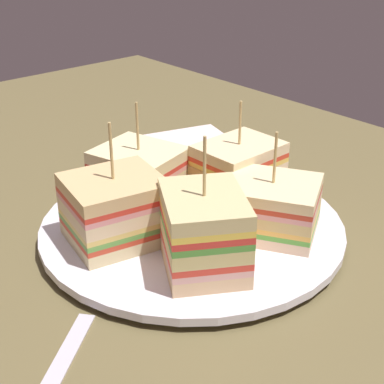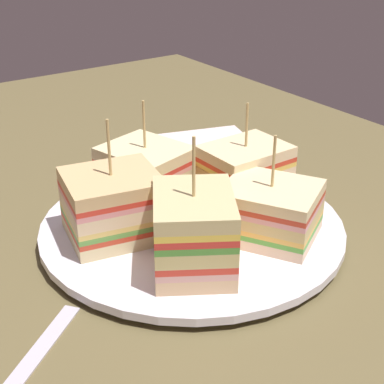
% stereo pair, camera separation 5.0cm
% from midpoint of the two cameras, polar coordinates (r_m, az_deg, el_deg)
% --- Properties ---
extents(ground_plane, '(1.16, 0.74, 0.02)m').
position_cam_midpoint_polar(ground_plane, '(0.53, -2.74, -5.13)').
color(ground_plane, brown).
extents(plate, '(0.27, 0.27, 0.01)m').
position_cam_midpoint_polar(plate, '(0.52, -2.77, -3.55)').
color(plate, white).
rests_on(plate, ground_plane).
extents(sandwich_wedge_0, '(0.08, 0.09, 0.10)m').
position_cam_midpoint_polar(sandwich_wedge_0, '(0.48, -10.40, -1.76)').
color(sandwich_wedge_0, beige).
rests_on(sandwich_wedge_0, plate).
extents(sandwich_wedge_1, '(0.10, 0.09, 0.11)m').
position_cam_midpoint_polar(sandwich_wedge_1, '(0.44, -2.11, -3.97)').
color(sandwich_wedge_1, '#E2B785').
rests_on(sandwich_wedge_1, plate).
extents(sandwich_wedge_2, '(0.10, 0.09, 0.09)m').
position_cam_midpoint_polar(sandwich_wedge_2, '(0.49, 4.85, -1.56)').
color(sandwich_wedge_2, beige).
rests_on(sandwich_wedge_2, plate).
extents(sandwich_wedge_3, '(0.06, 0.08, 0.09)m').
position_cam_midpoint_polar(sandwich_wedge_3, '(0.55, 1.91, 2.05)').
color(sandwich_wedge_3, beige).
rests_on(sandwich_wedge_3, plate).
extents(sandwich_wedge_4, '(0.09, 0.08, 0.09)m').
position_cam_midpoint_polar(sandwich_wedge_4, '(0.55, -7.70, 1.65)').
color(sandwich_wedge_4, '#E9CB89').
rests_on(sandwich_wedge_4, plate).
extents(chip_pile, '(0.07, 0.06, 0.02)m').
position_cam_midpoint_polar(chip_pile, '(0.50, -2.22, -2.34)').
color(chip_pile, '#E5B869').
rests_on(chip_pile, plate).
extents(napkin, '(0.15, 0.14, 0.01)m').
position_cam_midpoint_polar(napkin, '(0.70, -2.25, 4.42)').
color(napkin, silver).
rests_on(napkin, ground_plane).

